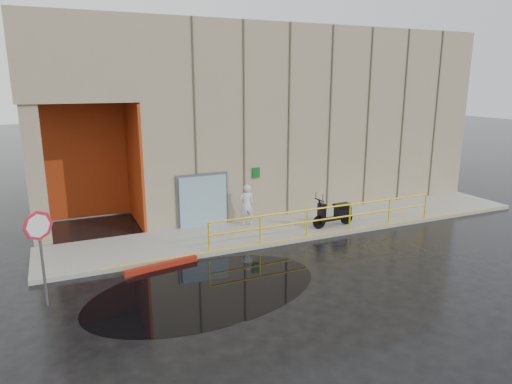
% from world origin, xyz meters
% --- Properties ---
extents(ground, '(120.00, 120.00, 0.00)m').
position_xyz_m(ground, '(0.00, 0.00, 0.00)').
color(ground, black).
rests_on(ground, ground).
extents(sidewalk, '(20.00, 3.00, 0.15)m').
position_xyz_m(sidewalk, '(4.00, 4.50, 0.07)').
color(sidewalk, gray).
rests_on(sidewalk, ground).
extents(building, '(20.00, 10.17, 8.00)m').
position_xyz_m(building, '(5.10, 10.98, 4.21)').
color(building, gray).
rests_on(building, ground).
extents(guardrail, '(9.56, 0.06, 1.03)m').
position_xyz_m(guardrail, '(4.25, 3.15, 0.68)').
color(guardrail, yellow).
rests_on(guardrail, sidewalk).
extents(person, '(0.66, 0.49, 1.64)m').
position_xyz_m(person, '(1.81, 5.32, 0.97)').
color(person, silver).
rests_on(person, sidewalk).
extents(scooter, '(1.85, 0.66, 1.42)m').
position_xyz_m(scooter, '(4.87, 3.74, 0.96)').
color(scooter, black).
rests_on(scooter, sidewalk).
extents(stop_sign, '(0.70, 0.42, 2.59)m').
position_xyz_m(stop_sign, '(-5.50, 1.51, 1.89)').
color(stop_sign, slate).
rests_on(stop_sign, ground).
extents(red_curb, '(2.40, 0.56, 0.18)m').
position_xyz_m(red_curb, '(-2.21, 2.71, 0.09)').
color(red_curb, maroon).
rests_on(red_curb, ground).
extents(puddle, '(7.47, 5.29, 0.01)m').
position_xyz_m(puddle, '(-1.41, 0.70, 0.00)').
color(puddle, black).
rests_on(puddle, ground).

